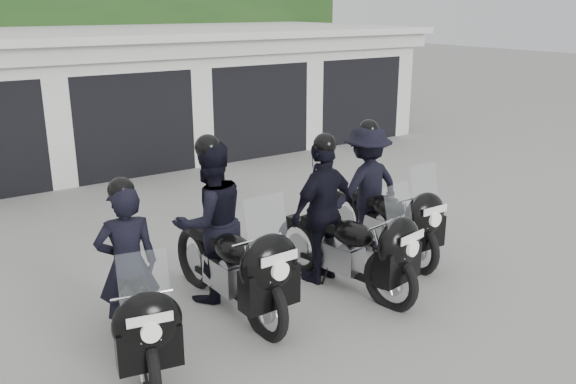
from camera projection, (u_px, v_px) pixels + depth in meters
ground at (280, 261)px, 8.78m from camera, size 80.00×80.00×0.00m
garage_block at (95, 96)px, 14.71m from camera, size 16.40×6.80×2.96m
background_vegetation at (52, 31)px, 18.34m from camera, size 20.00×3.90×5.80m
police_bike_a at (133, 289)px, 6.20m from camera, size 0.94×2.18×1.92m
police_bike_b at (220, 234)px, 7.27m from camera, size 0.99×2.47×2.15m
police_bike_c at (335, 221)px, 7.82m from camera, size 1.21×2.34×2.05m
police_bike_d at (374, 195)px, 8.92m from camera, size 1.21×2.31×2.02m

